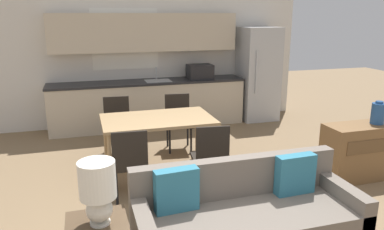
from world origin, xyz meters
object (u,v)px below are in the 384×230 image
Objects in this scene: refrigerator at (258,74)px; table_lamp at (98,188)px; dining_table at (158,122)px; vase at (378,113)px; credenza at (361,151)px; dining_chair_near_left at (130,161)px; dining_chair_far_left at (117,123)px; dining_chair_near_right at (210,155)px; dining_chair_far_right at (178,119)px; couch at (245,215)px.

refrigerator is 5.42m from table_lamp.
dining_table is 2.92m from vase.
credenza is at bearing 18.06° from table_lamp.
vase is at bearing 179.39° from dining_chair_near_left.
dining_chair_far_left and dining_chair_near_right have the same top height.
dining_chair_far_right is at bearing -83.67° from dining_chair_near_right.
dining_chair_far_right is (0.49, 0.78, -0.21)m from dining_table.
dining_chair_far_left is at bearing -178.11° from dining_chair_far_right.
dining_table reaches higher than credenza.
couch is 2.36× the size of dining_chair_near_right.
credenza is (3.44, 1.12, -0.47)m from table_lamp.
dining_chair_far_left reaches higher than couch.
refrigerator is 1.84× the size of credenza.
refrigerator is 2.14× the size of dining_chair_near_right.
dining_table is at bearing -118.19° from dining_chair_near_left.
dining_table is 1.71× the size of dining_chair_near_right.
dining_chair_far_left is 1.96m from dining_chair_near_right.
couch reaches higher than credenza.
dining_chair_near_right is at bearing 175.49° from credenza.
refrigerator is 3.60m from dining_chair_near_right.
vase is (0.21, -3.10, -0.06)m from refrigerator.
couch is 2.36× the size of dining_chair_far_left.
table_lamp is at bearing 77.34° from dining_chair_near_left.
dining_table is 1.71× the size of dining_chair_near_left.
dining_chair_far_right is at bearing 64.63° from table_lamp.
table_lamp is at bearing -162.92° from vase.
dining_chair_far_right is (-2.05, 1.80, 0.12)m from credenza.
refrigerator reaches higher than dining_table.
couch is at bearing -68.18° from dining_chair_far_left.
dining_chair_far_right and dining_chair_near_right have the same top height.
credenza is 3.38× the size of vase.
dining_chair_far_right and dining_chair_far_left have the same top height.
dining_chair_near_right is at bearing 43.17° from table_lamp.
dining_chair_near_left is at bearing 126.09° from couch.
vase is at bearing -86.16° from refrigerator.
vase reaches higher than couch.
dining_chair_far_right is (-2.24, 1.81, -0.40)m from vase.
refrigerator is 6.22× the size of vase.
table_lamp is 3.79m from vase.
dining_table is at bearing -140.62° from refrigerator.
credenza is 1.16× the size of dining_chair_far_left.
dining_chair_far_right reaches higher than credenza.
vase is (0.19, -0.01, 0.51)m from credenza.
couch reaches higher than dining_table.
refrigerator is 3.27m from dining_table.
vase is 0.34× the size of dining_chair_far_left.
dining_table is 0.72× the size of couch.
table_lamp is 1.72× the size of vase.
refrigerator reaches higher than dining_chair_near_left.
dining_table is 1.71× the size of dining_chair_far_left.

